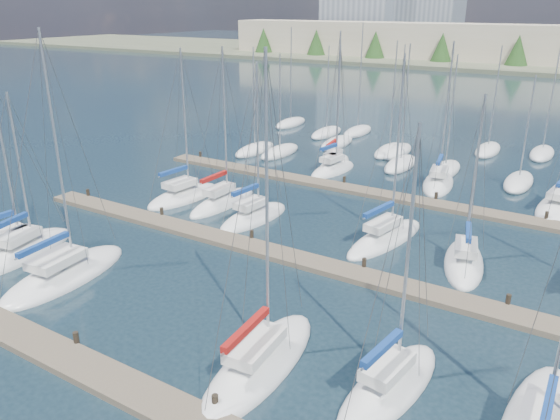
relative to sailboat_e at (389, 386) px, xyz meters
The scene contains 19 objects.
ground 53.11m from the sailboat_e, 99.95° to the left, with size 400.00×400.00×0.00m, color #1D2F3A.
dock_near 10.79m from the sailboat_e, 148.25° to the right, with size 44.00×1.93×1.10m.
dock_mid 12.39m from the sailboat_e, 137.80° to the left, with size 44.00×1.93×1.10m.
dock_far 24.13m from the sailboat_e, 112.35° to the left, with size 44.00×1.93×1.10m.
sailboat_e is the anchor object (origin of this frame).
sailboat_a 25.31m from the sailboat_e, behind, with size 2.94×8.14×11.59m.
sailboat_o 30.96m from the sailboat_e, 121.00° to the left, with size 3.02×6.56×12.20m.
sailboat_c 19.48m from the sailboat_e, behind, with size 4.09×9.00×14.41m.
sailboat_k 15.19m from the sailboat_e, 112.32° to the left, with size 3.69×8.58×12.74m.
sailboat_i 23.74m from the sailboat_e, 144.07° to the left, with size 2.17×7.63×12.65m.
sailboat_j 19.85m from the sailboat_e, 140.64° to the left, with size 3.03×7.11×11.91m.
sailboat_p 28.45m from the sailboat_e, 102.87° to the left, with size 3.76×7.72×12.72m.
sailboat_h 26.48m from the sailboat_e, 149.48° to the left, with size 3.43×7.54×12.46m.
sailboat_l 13.16m from the sailboat_e, 91.74° to the left, with size 3.90×7.32×10.89m.
sailboat_b 24.19m from the sailboat_e, behind, with size 3.87×7.94×10.76m.
sailboat_n 32.64m from the sailboat_e, 120.61° to the left, with size 3.36×7.50×13.24m.
sailboat_d 5.54m from the sailboat_e, 164.57° to the right, with size 3.35×8.82×14.06m.
distant_boats 38.52m from the sailboat_e, 110.55° to the left, with size 36.93×20.75×13.30m.
shoreline 144.03m from the sailboat_e, 98.99° to the left, with size 400.00×60.00×38.00m.
Camera 1 is at (15.01, -10.09, 14.76)m, focal length 35.00 mm.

